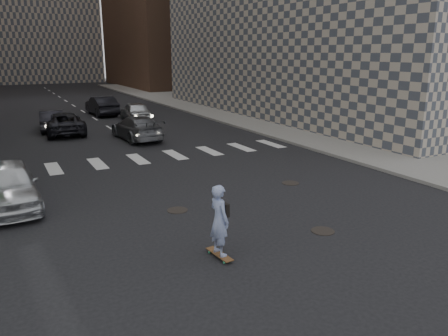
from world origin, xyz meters
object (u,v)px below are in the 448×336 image
object	(u,v)px
traffic_car_c	(64,123)
traffic_car_d	(135,111)
traffic_car_b	(137,128)
traffic_car_e	(102,106)
skateboarder	(219,220)
traffic_car_a	(52,120)
silver_sedan	(8,185)

from	to	relation	value
traffic_car_c	traffic_car_d	bearing A→B (deg)	-148.25
traffic_car_b	traffic_car_e	size ratio (longest dim) A/B	1.02
traffic_car_b	traffic_car_d	world-z (taller)	traffic_car_d
traffic_car_c	traffic_car_b	bearing A→B (deg)	135.90
skateboarder	traffic_car_a	xyz separation A→B (m)	(-1.36, 22.37, -0.35)
skateboarder	traffic_car_c	xyz separation A→B (m)	(-0.85, 20.58, -0.34)
skateboarder	silver_sedan	xyz separation A→B (m)	(-4.67, 6.80, -0.25)
traffic_car_b	traffic_car_c	size ratio (longest dim) A/B	0.98
silver_sedan	traffic_car_a	world-z (taller)	silver_sedan
traffic_car_d	traffic_car_e	bearing A→B (deg)	-66.84
traffic_car_c	silver_sedan	bearing A→B (deg)	77.79
traffic_car_a	traffic_car_b	bearing A→B (deg)	132.59
traffic_car_a	traffic_car_e	bearing A→B (deg)	-121.28
traffic_car_a	traffic_car_b	distance (m)	7.14
traffic_car_a	traffic_car_c	xyz separation A→B (m)	(0.51, -1.79, 0.01)
skateboarder	traffic_car_b	size ratio (longest dim) A/B	0.40
traffic_car_d	silver_sedan	bearing A→B (deg)	65.93
silver_sedan	traffic_car_c	world-z (taller)	silver_sedan
traffic_car_c	traffic_car_e	xyz separation A→B (m)	(4.20, 7.82, 0.09)
silver_sedan	traffic_car_e	world-z (taller)	traffic_car_e
traffic_car_b	traffic_car_c	bearing A→B (deg)	-50.65
skateboarder	traffic_car_e	xyz separation A→B (m)	(3.35, 28.40, -0.24)
skateboarder	silver_sedan	distance (m)	8.25
silver_sedan	traffic_car_a	xyz separation A→B (m)	(3.31, 15.56, -0.09)
skateboarder	traffic_car_d	xyz separation A→B (m)	(4.87, 23.68, -0.27)
silver_sedan	traffic_car_c	bearing A→B (deg)	73.31
skateboarder	traffic_car_a	size ratio (longest dim) A/B	0.47
traffic_car_d	traffic_car_e	size ratio (longest dim) A/B	0.93
skateboarder	traffic_car_a	world-z (taller)	skateboarder
silver_sedan	traffic_car_d	world-z (taller)	silver_sedan
traffic_car_b	skateboarder	bearing A→B (deg)	77.04
traffic_car_a	traffic_car_d	bearing A→B (deg)	-161.43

